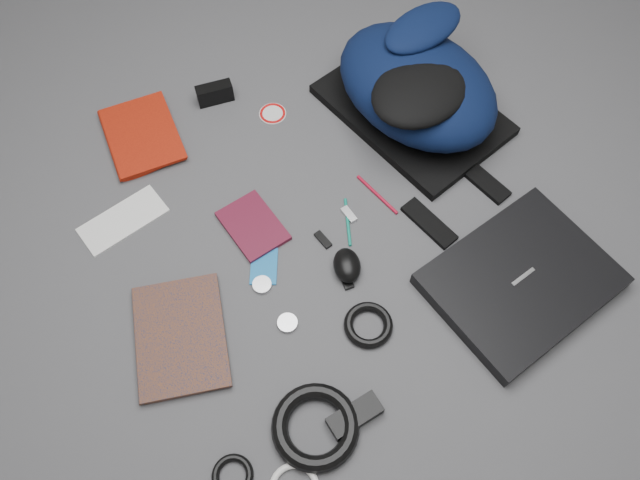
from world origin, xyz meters
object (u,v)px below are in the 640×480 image
object	(u,v)px
dvd_case	(253,226)
mouse	(347,265)
textbook_red	(108,146)
laptop	(521,280)
backpack	(417,85)
comic_book	(136,345)
compact_camera	(215,93)
power_brick	(355,416)

from	to	relation	value
dvd_case	mouse	distance (m)	0.26
textbook_red	laptop	bearing A→B (deg)	-44.09
backpack	comic_book	world-z (taller)	backpack
comic_book	mouse	distance (m)	0.51
backpack	textbook_red	world-z (taller)	backpack
backpack	dvd_case	bearing A→B (deg)	-179.59
dvd_case	mouse	size ratio (longest dim) A/B	1.86
comic_book	compact_camera	world-z (taller)	compact_camera
power_brick	comic_book	bearing A→B (deg)	130.66
comic_book	power_brick	size ratio (longest dim) A/B	2.34
backpack	compact_camera	bearing A→B (deg)	134.60
comic_book	mouse	xyz separation A→B (m)	(0.51, 0.04, 0.01)
mouse	power_brick	world-z (taller)	mouse
dvd_case	laptop	bearing A→B (deg)	-48.97
textbook_red	compact_camera	distance (m)	0.32
laptop	power_brick	bearing A→B (deg)	-178.37
backpack	laptop	bearing A→B (deg)	-108.06
backpack	comic_book	distance (m)	0.95
mouse	power_brick	xyz separation A→B (m)	(-0.09, -0.33, -0.01)
power_brick	laptop	bearing A→B (deg)	6.63
comic_book	compact_camera	distance (m)	0.72
power_brick	compact_camera	bearing A→B (deg)	81.07
mouse	textbook_red	bearing A→B (deg)	141.65
laptop	power_brick	world-z (taller)	laptop
backpack	mouse	size ratio (longest dim) A/B	5.79
textbook_red	dvd_case	xyz separation A→B (m)	(0.30, -0.34, -0.01)
laptop	power_brick	xyz separation A→B (m)	(-0.47, -0.18, -0.01)
comic_book	dvd_case	bearing A→B (deg)	40.04
power_brick	backpack	bearing A→B (deg)	46.28
backpack	mouse	bearing A→B (deg)	-152.07
dvd_case	textbook_red	bearing A→B (deg)	113.52
mouse	power_brick	distance (m)	0.35
textbook_red	comic_book	bearing A→B (deg)	-97.88
laptop	mouse	world-z (taller)	mouse
laptop	comic_book	size ratio (longest dim) A/B	1.48
backpack	dvd_case	xyz separation A→B (m)	(-0.51, -0.22, -0.10)
compact_camera	mouse	world-z (taller)	compact_camera
textbook_red	mouse	xyz separation A→B (m)	(0.49, -0.52, 0.01)
power_brick	textbook_red	bearing A→B (deg)	100.50
dvd_case	compact_camera	size ratio (longest dim) A/B	1.70
dvd_case	compact_camera	bearing A→B (deg)	71.62
dvd_case	power_brick	xyz separation A→B (m)	(0.09, -0.51, 0.01)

